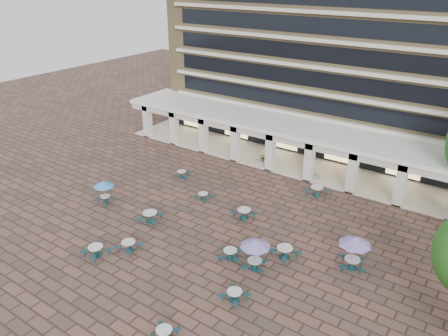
{
  "coord_description": "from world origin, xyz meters",
  "views": [
    {
      "loc": [
        17.14,
        -23.33,
        18.76
      ],
      "look_at": [
        -1.22,
        3.0,
        3.96
      ],
      "focal_mm": 35.0,
      "sensor_mm": 36.0,
      "label": 1
    }
  ],
  "objects": [
    {
      "name": "picnic_table_0",
      "position": [
        -5.09,
        -1.88,
        0.51
      ],
      "size": [
        2.27,
        2.27,
        0.86
      ],
      "rotation": [
        0.0,
        0.0,
        0.29
      ],
      "color": "#164344",
      "rests_on": "ground"
    },
    {
      "name": "picnic_table_13",
      "position": [
        4.07,
        10.0,
        0.5
      ],
      "size": [
        2.21,
        2.21,
        0.83
      ],
      "rotation": [
        0.0,
        0.0,
        -0.31
      ],
      "color": "#164344",
      "rests_on": "ground"
    },
    {
      "name": "retail_arcade",
      "position": [
        0.0,
        14.8,
        3.0
      ],
      "size": [
        42.0,
        6.6,
        4.4
      ],
      "color": "white",
      "rests_on": "ground"
    },
    {
      "name": "picnic_table_11",
      "position": [
        10.42,
        1.55,
        2.15
      ],
      "size": [
        2.19,
        2.19,
        2.53
      ],
      "rotation": [
        0.0,
        0.0,
        0.34
      ],
      "color": "#164344",
      "rests_on": "ground"
    },
    {
      "name": "picnic_table_3",
      "position": [
        4.13,
        -10.45,
        0.42
      ],
      "size": [
        1.79,
        1.79,
        0.7
      ],
      "rotation": [
        0.0,
        0.0,
        0.22
      ],
      "color": "#164344",
      "rests_on": "ground"
    },
    {
      "name": "apartment_building",
      "position": [
        0.0,
        25.47,
        12.6
      ],
      "size": [
        40.0,
        15.5,
        25.2
      ],
      "color": "#977F55",
      "rests_on": "ground"
    },
    {
      "name": "planter_right",
      "position": [
        2.3,
        12.9,
        0.54
      ],
      "size": [
        1.5,
        0.65,
        1.3
      ],
      "color": "gray",
      "rests_on": "ground"
    },
    {
      "name": "picnic_table_8",
      "position": [
        -3.8,
        3.46,
        0.39
      ],
      "size": [
        1.47,
        1.47,
        0.65
      ],
      "rotation": [
        0.0,
        0.0,
        -0.01
      ],
      "color": "#164344",
      "rests_on": "ground"
    },
    {
      "name": "picnic_table_9",
      "position": [
        0.85,
        2.89,
        0.49
      ],
      "size": [
        2.12,
        2.12,
        0.82
      ],
      "rotation": [
        0.0,
        0.0,
        -0.23
      ],
      "color": "#164344",
      "rests_on": "ground"
    },
    {
      "name": "picnic_table_5",
      "position": [
        -5.02,
        -7.48,
        0.48
      ],
      "size": [
        1.91,
        1.91,
        0.8
      ],
      "rotation": [
        0.0,
        0.0,
        -0.09
      ],
      "color": "#164344",
      "rests_on": "ground"
    },
    {
      "name": "picnic_table_4",
      "position": [
        -10.49,
        -1.82,
        1.77
      ],
      "size": [
        1.8,
        1.8,
        2.08
      ],
      "rotation": [
        0.0,
        0.0,
        0.02
      ],
      "color": "#164344",
      "rests_on": "ground"
    },
    {
      "name": "picnic_table_2",
      "position": [
        2.99,
        -2.28,
        0.44
      ],
      "size": [
        2.0,
        2.0,
        0.73
      ],
      "rotation": [
        0.0,
        0.0,
        0.41
      ],
      "color": "#164344",
      "rests_on": "ground"
    },
    {
      "name": "planter_left",
      "position": [
        -3.16,
        12.9,
        0.5
      ],
      "size": [
        1.5,
        0.63,
        1.25
      ],
      "color": "gray",
      "rests_on": "ground"
    },
    {
      "name": "picnic_table_10",
      "position": [
        6.07,
        0.05,
        0.51
      ],
      "size": [
        2.27,
        2.27,
        0.85
      ],
      "rotation": [
        0.0,
        0.0,
        -0.34
      ],
      "color": "#164344",
      "rests_on": "ground"
    },
    {
      "name": "picnic_table_7",
      "position": [
        5.6,
        -5.66,
        0.43
      ],
      "size": [
        1.74,
        1.74,
        0.72
      ],
      "rotation": [
        0.0,
        0.0,
        -0.12
      ],
      "color": "#164344",
      "rests_on": "ground"
    },
    {
      "name": "picnic_table_12",
      "position": [
        -8.29,
        5.89,
        0.4
      ],
      "size": [
        1.83,
        1.83,
        0.68
      ],
      "rotation": [
        0.0,
        0.0,
        0.36
      ],
      "color": "#164344",
      "rests_on": "ground"
    },
    {
      "name": "picnic_table_1",
      "position": [
        -3.59,
        -5.69,
        0.45
      ],
      "size": [
        1.78,
        1.78,
        0.76
      ],
      "rotation": [
        0.0,
        0.0,
        0.07
      ],
      "color": "#164344",
      "rests_on": "ground"
    },
    {
      "name": "picnic_table_6",
      "position": [
        5.01,
        -2.31,
        2.05
      ],
      "size": [
        2.09,
        2.09,
        2.41
      ],
      "rotation": [
        0.0,
        0.0,
        0.24
      ],
      "color": "#164344",
      "rests_on": "ground"
    },
    {
      "name": "ground",
      "position": [
        0.0,
        0.0,
        0.0
      ],
      "size": [
        120.0,
        120.0,
        0.0
      ],
      "primitive_type": "plane",
      "color": "brown",
      "rests_on": "ground"
    }
  ]
}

